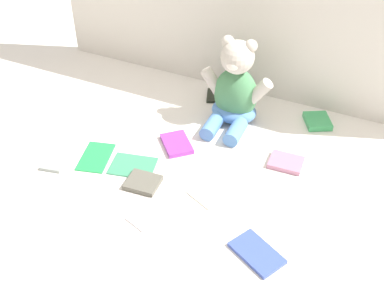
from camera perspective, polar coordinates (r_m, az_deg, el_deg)
ground_plane at (r=1.52m, az=1.39°, el=-0.77°), size 3.20×3.20×0.00m
teddy_bear at (r=1.60m, az=4.99°, el=6.03°), size 0.24×0.22×0.29m
book_case_0 at (r=1.24m, az=7.55°, el=-12.47°), size 0.15×0.13×0.01m
book_case_1 at (r=1.47m, az=-6.90°, el=-2.48°), size 0.15×0.13×0.01m
book_case_2 at (r=1.38m, az=2.43°, el=-5.39°), size 0.14×0.15×0.01m
book_case_3 at (r=1.53m, az=-1.80°, el=0.02°), size 0.14×0.14×0.01m
book_case_5 at (r=1.76m, az=3.52°, el=5.59°), size 0.13×0.12×0.01m
book_case_6 at (r=1.41m, az=-5.73°, el=-4.49°), size 0.10×0.09×0.02m
book_case_7 at (r=1.52m, az=-11.13°, el=-1.44°), size 0.12×0.16×0.01m
book_case_8 at (r=1.68m, az=14.39°, el=2.59°), size 0.11×0.12×0.02m
book_case_9 at (r=1.49m, az=10.88°, el=-2.12°), size 0.10×0.08×0.01m
book_case_10 at (r=1.32m, az=-5.01°, el=-8.00°), size 0.10×0.13×0.01m
book_case_11 at (r=1.54m, az=-15.19°, el=-1.38°), size 0.09×0.15×0.01m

